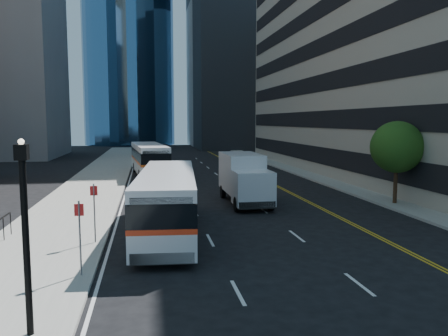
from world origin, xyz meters
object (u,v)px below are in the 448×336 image
object	(u,v)px
bus_front	(168,199)
box_truck	(244,178)
street_tree	(397,147)
lamp_post	(25,229)
bus_rear	(149,158)

from	to	relation	value
bus_front	box_truck	bearing A→B (deg)	56.48
street_tree	lamp_post	world-z (taller)	street_tree
street_tree	lamp_post	bearing A→B (deg)	-142.13
bus_rear	bus_front	bearing A→B (deg)	-93.81
street_tree	bus_front	world-z (taller)	street_tree
bus_rear	box_truck	size ratio (longest dim) A/B	1.81
street_tree	bus_rear	size ratio (longest dim) A/B	0.43
street_tree	lamp_post	distance (m)	22.82
lamp_post	box_truck	size ratio (longest dim) A/B	0.70
street_tree	bus_front	distance (m)	15.06
street_tree	bus_front	size ratio (longest dim) A/B	0.45
bus_rear	lamp_post	bearing A→B (deg)	-101.07
lamp_post	street_tree	bearing A→B (deg)	37.87
lamp_post	bus_rear	distance (m)	32.11
lamp_post	bus_rear	world-z (taller)	lamp_post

